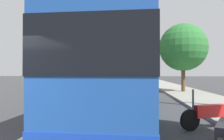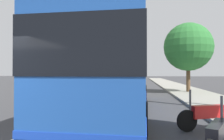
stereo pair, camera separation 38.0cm
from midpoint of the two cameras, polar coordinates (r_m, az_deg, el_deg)
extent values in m
cube|color=gray|center=(14.04, 26.36, -7.72)|extent=(110.00, 3.60, 0.14)
cube|color=silver|center=(13.70, -5.93, -8.25)|extent=(110.00, 0.16, 0.01)
cube|color=#1E4C9E|center=(9.99, 2.79, -0.30)|extent=(12.24, 2.80, 3.05)
cube|color=black|center=(10.00, 2.79, 2.31)|extent=(12.29, 2.85, 1.20)
cube|color=#193FB2|center=(10.06, 2.80, -7.57)|extent=(12.28, 2.84, 0.16)
cylinder|color=black|center=(14.07, -0.22, -6.02)|extent=(1.01, 0.32, 1.00)
cylinder|color=black|center=(13.89, 9.34, -6.08)|extent=(1.01, 0.32, 1.00)
cylinder|color=black|center=(6.56, -11.40, -12.12)|extent=(1.01, 0.32, 1.00)
cylinder|color=black|center=(6.17, 9.83, -12.86)|extent=(1.01, 0.32, 1.00)
cylinder|color=black|center=(6.25, 28.90, -14.62)|extent=(0.55, 0.33, 0.57)
cube|color=black|center=(5.40, 27.98, -14.16)|extent=(1.21, 0.78, 0.35)
cylinder|color=#4C4C51|center=(6.01, 28.74, -9.35)|extent=(0.06, 0.06, 0.70)
cylinder|color=black|center=(7.16, 20.77, -12.49)|extent=(0.32, 0.65, 0.66)
cube|color=red|center=(7.57, 25.56, -9.90)|extent=(0.64, 1.15, 0.39)
cylinder|color=#4C4C51|center=(7.13, 21.50, -7.65)|extent=(0.06, 0.06, 0.70)
cube|color=#2D7238|center=(46.79, 6.68, -2.25)|extent=(4.52, 1.85, 0.75)
cube|color=black|center=(46.81, 6.68, -1.46)|extent=(2.04, 1.70, 0.54)
cylinder|color=black|center=(48.30, 5.71, -2.48)|extent=(0.64, 0.22, 0.64)
cylinder|color=black|center=(48.28, 7.70, -2.48)|extent=(0.64, 0.22, 0.64)
cylinder|color=black|center=(45.33, 5.59, -2.60)|extent=(0.64, 0.22, 0.64)
cylinder|color=black|center=(45.30, 7.72, -2.59)|extent=(0.64, 0.22, 0.64)
cube|color=red|center=(49.81, 1.71, -2.12)|extent=(4.78, 2.10, 0.82)
cube|color=black|center=(49.77, 1.71, -1.31)|extent=(2.56, 1.79, 0.58)
cylinder|color=black|center=(48.16, 2.31, -2.49)|extent=(0.66, 0.27, 0.64)
cylinder|color=black|center=(48.46, 0.46, -2.48)|extent=(0.66, 0.27, 0.64)
cylinder|color=black|center=(51.20, 2.90, -2.38)|extent=(0.66, 0.27, 0.64)
cylinder|color=black|center=(51.47, 1.15, -2.38)|extent=(0.66, 0.27, 0.64)
cylinder|color=brown|center=(20.13, 20.08, -1.81)|extent=(0.34, 0.34, 2.81)
sphere|color=#286B2D|center=(20.25, 20.05, 5.78)|extent=(4.24, 4.24, 4.24)
camera|label=1|loc=(0.19, -88.89, -0.01)|focal=34.47mm
camera|label=2|loc=(0.19, 91.11, 0.01)|focal=34.47mm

